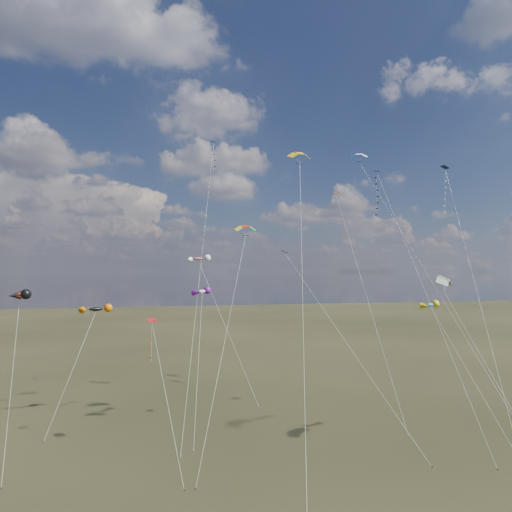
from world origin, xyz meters
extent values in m
plane|color=black|center=(0.00, 0.00, 0.00)|extent=(400.00, 400.00, 0.00)
cube|color=black|center=(16.43, 20.03, 30.11)|extent=(1.07, 1.05, 0.33)
cylinder|color=silver|center=(16.98, 10.68, 15.06)|extent=(1.13, 18.72, 30.13)
cube|color=#332316|center=(17.53, 1.33, 0.06)|extent=(0.10, 0.10, 0.12)
cube|color=#0F1647|center=(-3.18, 29.84, 35.31)|extent=(1.00, 1.00, 0.23)
cylinder|color=silver|center=(-6.12, 20.01, 17.66)|extent=(5.92, 19.67, 35.32)
cube|color=#332316|center=(-9.07, 10.19, 0.06)|extent=(0.10, 0.10, 0.12)
cube|color=black|center=(2.78, 15.96, 19.43)|extent=(0.95, 0.97, 0.32)
cylinder|color=silver|center=(7.54, 9.52, 9.72)|extent=(9.54, 12.92, 19.45)
cube|color=#332316|center=(12.29, 3.07, 0.06)|extent=(0.10, 0.10, 0.12)
cube|color=#9E0F15|center=(-11.68, 13.07, 12.47)|extent=(1.19, 1.17, 0.31)
cylinder|color=silver|center=(-10.45, 8.53, 6.24)|extent=(2.50, 9.11, 12.49)
cube|color=#332316|center=(-9.21, 3.98, 0.06)|extent=(0.10, 0.10, 0.12)
cube|color=#071948|center=(21.81, 13.67, 29.49)|extent=(0.72, 0.79, 0.36)
cylinder|color=silver|center=(19.52, 5.73, 14.74)|extent=(4.61, 15.92, 29.50)
cube|color=red|center=(13.48, 26.18, 28.24)|extent=(1.05, 1.02, 0.28)
cylinder|color=silver|center=(13.91, 18.06, 14.12)|extent=(0.89, 16.25, 28.26)
cube|color=#332316|center=(14.34, 9.95, 0.06)|extent=(0.10, 0.10, 0.12)
cylinder|color=silver|center=(0.69, 4.07, 15.15)|extent=(7.04, 21.31, 30.32)
cylinder|color=silver|center=(20.24, 14.78, 17.13)|extent=(5.20, 25.25, 34.27)
cylinder|color=silver|center=(16.59, 0.01, 8.29)|extent=(1.54, 11.80, 16.60)
cylinder|color=silver|center=(-5.14, 9.34, 11.02)|extent=(6.43, 10.77, 22.05)
cube|color=#332316|center=(-8.34, 3.97, 0.06)|extent=(0.10, 0.10, 0.12)
ellipsoid|color=black|center=(-17.99, 24.62, 12.75)|extent=(3.38, 2.10, 1.09)
cylinder|color=silver|center=(-20.07, 21.02, 6.38)|extent=(4.20, 7.23, 12.76)
cube|color=#332316|center=(-22.16, 17.42, 0.06)|extent=(0.10, 0.10, 0.12)
ellipsoid|color=#C03F16|center=(-24.31, 16.51, 14.91)|extent=(2.48, 2.60, 1.15)
cylinder|color=silver|center=(-23.79, 12.10, 7.45)|extent=(1.06, 8.84, 14.92)
cube|color=#332316|center=(-23.28, 7.69, 0.06)|extent=(0.10, 0.10, 0.12)
ellipsoid|color=silver|center=(-5.98, 19.37, 14.96)|extent=(2.30, 2.50, 0.98)
cylinder|color=silver|center=(-6.86, 15.40, 7.48)|extent=(1.79, 7.97, 14.97)
cube|color=#332316|center=(-7.74, 11.43, 0.06)|extent=(0.10, 0.10, 0.12)
ellipsoid|color=red|center=(-4.95, 32.76, 19.06)|extent=(3.25, 2.23, 1.08)
cylinder|color=silver|center=(-1.56, 28.19, 9.53)|extent=(6.81, 9.18, 19.07)
cube|color=#332316|center=(1.83, 23.61, 0.06)|extent=(0.10, 0.10, 0.12)
ellipsoid|color=#2269B2|center=(16.45, 9.05, 13.77)|extent=(2.22, 1.59, 0.87)
cylinder|color=silver|center=(17.53, 3.91, 6.89)|extent=(2.19, 10.30, 13.79)
camera|label=1|loc=(-12.36, -32.69, 17.18)|focal=32.00mm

